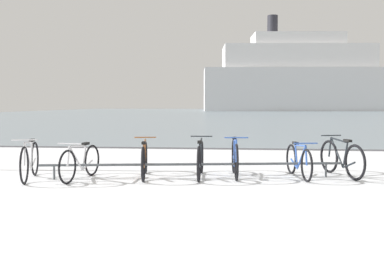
{
  "coord_description": "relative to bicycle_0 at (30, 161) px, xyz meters",
  "views": [
    {
      "loc": [
        0.48,
        -4.58,
        1.5
      ],
      "look_at": [
        -0.59,
        5.84,
        0.91
      ],
      "focal_mm": 41.51,
      "sensor_mm": 36.0,
      "label": 1
    }
  ],
  "objects": [
    {
      "name": "ground",
      "position": [
        3.56,
        50.21,
        -0.42
      ],
      "size": [
        80.0,
        132.0,
        0.08
      ],
      "color": "white"
    },
    {
      "name": "bike_rack",
      "position": [
        3.15,
        0.5,
        -0.1
      ],
      "size": [
        5.99,
        0.97,
        0.31
      ],
      "color": "#4C5156",
      "rests_on": "ground"
    },
    {
      "name": "bicycle_0",
      "position": [
        0.0,
        0.0,
        0.0
      ],
      "size": [
        0.58,
        1.68,
        0.83
      ],
      "color": "black",
      "rests_on": "ground"
    },
    {
      "name": "bicycle_1",
      "position": [
        0.98,
        0.11,
        -0.03
      ],
      "size": [
        0.46,
        1.65,
        0.76
      ],
      "color": "black",
      "rests_on": "ground"
    },
    {
      "name": "bicycle_2",
      "position": [
        2.18,
        0.49,
        -0.02
      ],
      "size": [
        0.47,
        1.7,
        0.79
      ],
      "color": "black",
      "rests_on": "ground"
    },
    {
      "name": "bicycle_3",
      "position": [
        3.3,
        0.61,
        -0.01
      ],
      "size": [
        0.46,
        1.78,
        0.81
      ],
      "color": "black",
      "rests_on": "ground"
    },
    {
      "name": "bicycle_4",
      "position": [
        4.0,
        0.76,
        0.0
      ],
      "size": [
        0.46,
        1.71,
        0.84
      ],
      "color": "black",
      "rests_on": "ground"
    },
    {
      "name": "bicycle_5",
      "position": [
        5.27,
        0.77,
        -0.04
      ],
      "size": [
        0.47,
        1.6,
        0.75
      ],
      "color": "black",
      "rests_on": "ground"
    },
    {
      "name": "bicycle_6",
      "position": [
        6.16,
        1.02,
        -0.01
      ],
      "size": [
        0.64,
        1.62,
        0.82
      ],
      "color": "black",
      "rests_on": "ground"
    },
    {
      "name": "ferry_ship",
      "position": [
        16.56,
        83.68,
        6.06
      ],
      "size": [
        40.14,
        15.11,
        19.18
      ],
      "color": "silver",
      "rests_on": "ground"
    }
  ]
}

